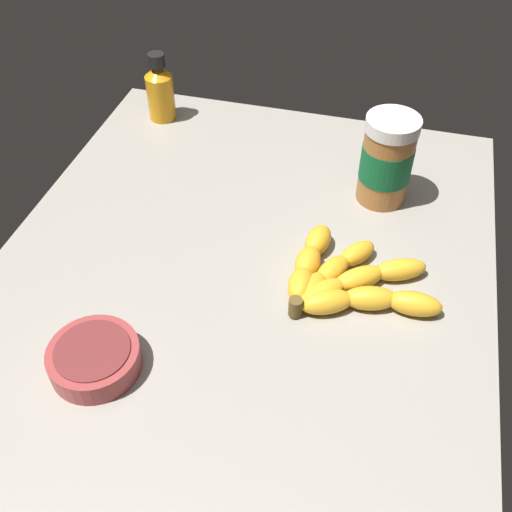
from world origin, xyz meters
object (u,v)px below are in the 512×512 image
Objects in this scene: banana_bunch at (344,280)px; peanut_butter_jar at (387,160)px; small_bowl at (94,358)px; honey_bottle at (160,90)px.

peanut_butter_jar is at bearing 172.93° from banana_bunch.
peanut_butter_jar reaches higher than small_bowl.
honey_bottle is 62.24cm from small_bowl.
honey_bottle is 1.14× the size of small_bowl.
small_bowl is (45.84, -32.52, -5.98)cm from peanut_butter_jar.
honey_bottle reaches higher than banana_bunch.
peanut_butter_jar is (-23.19, 2.88, 6.14)cm from banana_bunch.
honey_bottle is at bearing -107.50° from peanut_butter_jar.
peanut_butter_jar reaches higher than honey_bottle.
banana_bunch is 57.93cm from honey_bottle.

